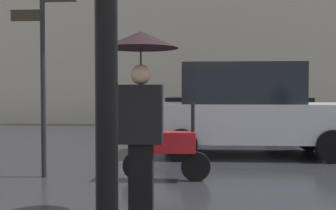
# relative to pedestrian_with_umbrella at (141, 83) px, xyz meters

# --- Properties ---
(pedestrian_with_umbrella) EXTENTS (0.85, 0.85, 2.08)m
(pedestrian_with_umbrella) POSITION_rel_pedestrian_with_umbrella_xyz_m (0.00, 0.00, 0.00)
(pedestrian_with_umbrella) COLOR black
(pedestrian_with_umbrella) RESTS_ON ground
(parked_scooter) EXTENTS (1.38, 0.32, 1.23)m
(parked_scooter) POSITION_rel_pedestrian_with_umbrella_xyz_m (0.10, 1.81, -0.95)
(parked_scooter) COLOR black
(parked_scooter) RESTS_ON ground
(parked_car_left) EXTENTS (4.12, 1.94, 1.95)m
(parked_car_left) POSITION_rel_pedestrian_with_umbrella_xyz_m (1.72, 7.75, -0.52)
(parked_car_left) COLOR black
(parked_car_left) RESTS_ON ground
(parked_car_right) EXTENTS (4.54, 1.85, 2.00)m
(parked_car_right) POSITION_rel_pedestrian_with_umbrella_xyz_m (1.71, 4.41, -0.50)
(parked_car_right) COLOR silver
(parked_car_right) RESTS_ON ground
(street_signpost) EXTENTS (1.08, 0.08, 3.18)m
(street_signpost) POSITION_rel_pedestrian_with_umbrella_xyz_m (-1.87, 1.93, 0.42)
(street_signpost) COLOR black
(street_signpost) RESTS_ON ground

